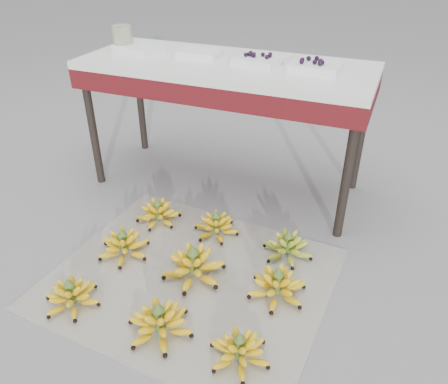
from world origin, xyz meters
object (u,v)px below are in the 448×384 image
at_px(bunch_mid_center, 194,265).
at_px(bunch_back_left, 158,213).
at_px(bunch_back_center, 216,226).
at_px(tray_far_left, 139,48).
at_px(bunch_front_left, 72,296).
at_px(tray_right, 257,61).
at_px(tray_far_right, 315,67).
at_px(bunch_mid_right, 277,286).
at_px(bunch_front_center, 160,322).
at_px(bunch_back_right, 288,247).
at_px(tray_left, 200,54).
at_px(glass_jar, 123,38).
at_px(vendor_table, 226,78).
at_px(newspaper_mat, 191,278).
at_px(bunch_front_right, 239,350).
at_px(bunch_mid_left, 124,245).

height_order(bunch_mid_center, bunch_back_left, bunch_mid_center).
xyz_separation_m(bunch_back_center, tray_far_left, (-0.71, 0.51, 0.75)).
relative_size(bunch_front_left, tray_right, 1.10).
distance_m(bunch_mid_center, tray_far_right, 1.17).
relative_size(bunch_front_left, bunch_back_left, 1.01).
height_order(bunch_back_left, tray_right, tray_right).
bearing_deg(bunch_mid_right, bunch_back_left, 136.88).
height_order(bunch_front_center, tray_far_right, tray_far_right).
relative_size(bunch_mid_right, bunch_back_right, 1.19).
xyz_separation_m(tray_left, glass_jar, (-0.48, -0.03, 0.05)).
relative_size(vendor_table, tray_right, 6.36).
bearing_deg(tray_left, tray_right, -4.24).
bearing_deg(bunch_back_center, newspaper_mat, -75.03).
xyz_separation_m(bunch_front_left, bunch_front_right, (0.77, 0.01, -0.00)).
bearing_deg(glass_jar, bunch_back_right, -24.28).
bearing_deg(bunch_mid_right, tray_far_right, 74.82).
bearing_deg(bunch_mid_center, tray_far_right, 61.04).
relative_size(tray_left, tray_right, 0.93).
distance_m(bunch_front_left, bunch_mid_center, 0.55).
height_order(bunch_mid_left, tray_right, tray_right).
height_order(bunch_front_center, bunch_back_center, bunch_front_center).
distance_m(bunch_front_center, tray_left, 1.50).
relative_size(tray_far_left, tray_right, 1.14).
bearing_deg(bunch_back_center, bunch_back_right, 6.59).
distance_m(bunch_front_center, bunch_back_center, 0.70).
bearing_deg(tray_far_left, bunch_back_left, -55.33).
height_order(bunch_mid_center, tray_left, tray_left).
bearing_deg(bunch_mid_right, bunch_mid_left, 159.51).
distance_m(bunch_front_center, bunch_front_right, 0.34).
distance_m(tray_far_left, tray_right, 0.73).
height_order(tray_far_right, glass_jar, glass_jar).
xyz_separation_m(bunch_mid_center, bunch_back_right, (0.37, 0.31, -0.01)).
xyz_separation_m(tray_far_left, tray_right, (0.73, 0.01, 0.00)).
xyz_separation_m(bunch_mid_right, bunch_back_left, (-0.78, 0.31, -0.00)).
relative_size(vendor_table, tray_far_right, 6.23).
height_order(bunch_front_left, vendor_table, vendor_table).
bearing_deg(bunch_mid_right, vendor_table, 103.64).
bearing_deg(tray_left, bunch_back_left, -91.74).
xyz_separation_m(bunch_back_center, bunch_back_right, (0.40, -0.03, 0.00)).
relative_size(newspaper_mat, bunch_front_left, 4.44).
bearing_deg(glass_jar, bunch_mid_left, -61.93).
xyz_separation_m(tray_right, tray_far_right, (0.32, -0.01, 0.00)).
height_order(bunch_back_left, glass_jar, glass_jar).
distance_m(bunch_front_right, bunch_mid_left, 0.84).
relative_size(bunch_mid_left, tray_left, 1.31).
relative_size(newspaper_mat, bunch_back_left, 4.49).
distance_m(bunch_mid_center, bunch_mid_right, 0.40).
relative_size(bunch_front_center, bunch_front_right, 1.11).
bearing_deg(bunch_back_right, tray_far_right, 106.29).
relative_size(newspaper_mat, tray_right, 4.89).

